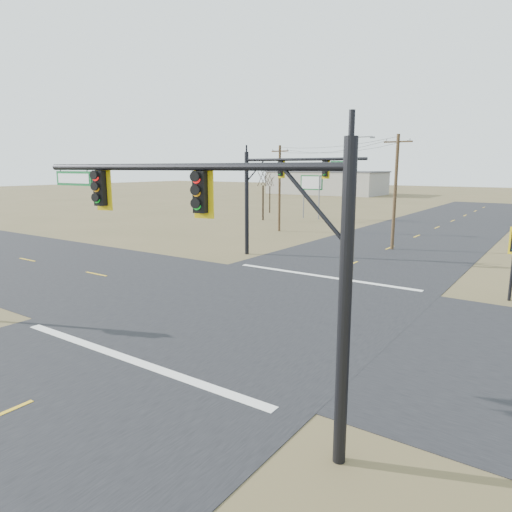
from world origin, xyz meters
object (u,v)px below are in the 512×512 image
Objects in this scene: highway_sign at (311,188)px; bare_tree_a at (263,177)px; bare_tree_b at (270,180)px; mast_arm_far at (278,182)px; utility_pole_far at (279,187)px; mast_arm_near at (211,222)px; utility_pole_near at (395,191)px; streetlight_c at (353,174)px.

bare_tree_a is at bearing -137.56° from highway_sign.
bare_tree_a reaches higher than bare_tree_b.
utility_pole_far reaches higher than mast_arm_far.
bare_tree_a is at bearing 108.97° from mast_arm_near.
utility_pole_far is (-13.52, 4.24, -0.16)m from utility_pole_near.
utility_pole_far is at bearing 117.39° from mast_arm_far.
streetlight_c reaches higher than highway_sign.
mast_arm_far is 0.92× the size of streetlight_c.
mast_arm_near is 56.73m from bare_tree_b.
mast_arm_near is 1.51× the size of bare_tree_a.
bare_tree_b is (-11.73, 16.28, 0.22)m from utility_pole_far.
utility_pole_near reaches higher than highway_sign.
utility_pole_far is at bearing 162.58° from utility_pole_near.
mast_arm_near is 1.18× the size of utility_pole_far.
highway_sign is 0.54× the size of streetlight_c.
highway_sign is (-16.37, 16.79, -0.76)m from utility_pole_near.
utility_pole_far is at bearing -114.71° from streetlight_c.
utility_pole_near reaches higher than mast_arm_near.
bare_tree_b is at bearing 125.77° from utility_pole_far.
mast_arm_near is 46.90m from bare_tree_a.
utility_pole_near is at bearing -29.78° from bare_tree_a.
highway_sign is at bearing 170.62° from streetlight_c.
mast_arm_near is at bearing -81.22° from utility_pole_near.
bare_tree_a is 1.14× the size of bare_tree_b.
highway_sign is (-20.68, 44.70, -1.22)m from mast_arm_near.
utility_pole_far is 0.85× the size of streetlight_c.
bare_tree_a is (-24.95, 39.72, 0.23)m from mast_arm_near.
utility_pole_far is at bearing -46.73° from bare_tree_a.
streetlight_c is at bearing 78.30° from utility_pole_far.
mast_arm_near is 47.54m from streetlight_c.
utility_pole_near is at bearing -17.42° from utility_pole_far.
streetlight_c is 11.16m from bare_tree_a.
mast_arm_near is 21.95m from mast_arm_far.
bare_tree_a is (-20.64, 11.81, 0.68)m from utility_pole_near.
highway_sign is at bearing 102.81° from utility_pole_far.
mast_arm_near is 1.09× the size of mast_arm_far.
bare_tree_a is at bearing -62.14° from bare_tree_b.
utility_pole_far is 1.46× the size of bare_tree_b.
mast_arm_far is 1.39× the size of bare_tree_a.
utility_pole_far is at bearing -84.17° from highway_sign.
mast_arm_near is 1.00× the size of streetlight_c.
utility_pole_near is at bearing 85.61° from mast_arm_near.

